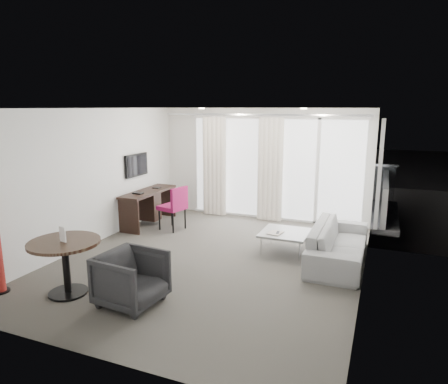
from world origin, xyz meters
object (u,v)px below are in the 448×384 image
at_px(desk_chair, 172,208).
at_px(round_table, 66,268).
at_px(desk, 149,207).
at_px(coffee_table, 285,242).
at_px(sofa, 339,243).
at_px(tub_armchair, 132,279).
at_px(rattan_chair_a, 326,191).
at_px(rattan_chair_b, 345,196).

height_order(desk_chair, round_table, desk_chair).
xyz_separation_m(desk, desk_chair, (0.69, -0.15, 0.09)).
bearing_deg(round_table, coffee_table, 48.88).
bearing_deg(sofa, coffee_table, 84.66).
height_order(desk, tub_armchair, desk).
xyz_separation_m(round_table, rattan_chair_a, (2.67, 6.59, 0.03)).
xyz_separation_m(desk, rattan_chair_a, (3.49, 3.17, 0.04)).
bearing_deg(round_table, rattan_chair_b, 63.17).
relative_size(desk, rattan_chair_a, 1.94).
xyz_separation_m(desk, coffee_table, (3.29, -0.60, -0.20)).
height_order(desk, rattan_chair_b, rattan_chair_b).
relative_size(desk_chair, round_table, 0.97).
distance_m(tub_armchair, rattan_chair_a, 6.71).
relative_size(round_table, coffee_table, 1.17).
bearing_deg(desk_chair, sofa, 4.64).
bearing_deg(sofa, rattan_chair_a, 11.31).
relative_size(desk, sofa, 0.75).
bearing_deg(rattan_chair_b, rattan_chair_a, 134.76).
bearing_deg(round_table, desk_chair, 92.27).
bearing_deg(rattan_chair_b, round_table, -136.09).
xyz_separation_m(desk, sofa, (4.26, -0.69, -0.07)).
height_order(desk_chair, tub_armchair, desk_chair).
bearing_deg(round_table, desk, 103.42).
bearing_deg(sofa, desk, 80.84).
distance_m(desk, rattan_chair_b, 4.96).
distance_m(round_table, tub_armchair, 1.04).
height_order(desk_chair, rattan_chair_b, desk_chair).
bearing_deg(rattan_chair_b, tub_armchair, -128.39).
xyz_separation_m(sofa, rattan_chair_a, (-0.77, 3.85, 0.10)).
distance_m(desk_chair, coffee_table, 2.65).
bearing_deg(tub_armchair, rattan_chair_b, -13.85).
bearing_deg(rattan_chair_b, sofa, -105.51).
xyz_separation_m(sofa, rattan_chair_b, (-0.24, 3.59, 0.07)).
bearing_deg(rattan_chair_a, desk, -160.54).
xyz_separation_m(desk_chair, tub_armchair, (1.17, -3.19, -0.12)).
bearing_deg(coffee_table, tub_armchair, -117.59).
xyz_separation_m(desk_chair, round_table, (0.13, -3.28, -0.09)).
bearing_deg(desk, coffee_table, -10.27).
relative_size(desk, round_table, 1.67).
distance_m(desk_chair, tub_armchair, 3.40).
distance_m(tub_armchair, rattan_chair_b, 6.61).
distance_m(sofa, rattan_chair_a, 3.93).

